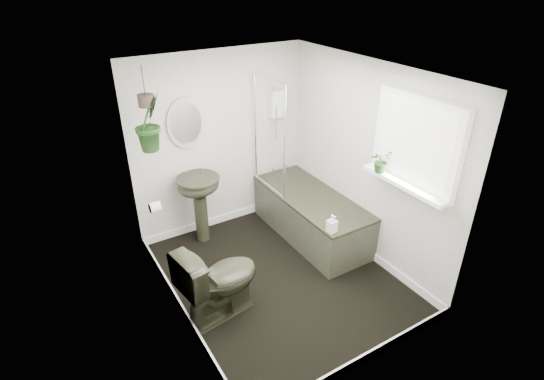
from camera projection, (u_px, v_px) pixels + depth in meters
floor at (279, 277)px, 4.84m from camera, size 2.30×2.80×0.02m
ceiling at (281, 71)px, 3.74m from camera, size 2.30×2.80×0.02m
wall_back at (220, 143)px, 5.35m from camera, size 2.30×0.02×2.30m
wall_front at (378, 261)px, 3.23m from camera, size 2.30×0.02×2.30m
wall_left at (169, 219)px, 3.76m from camera, size 0.02×2.80×2.30m
wall_right at (366, 163)px, 4.82m from camera, size 0.02×2.80×2.30m
skirting at (279, 273)px, 4.81m from camera, size 2.30×2.80×0.10m
bathtub at (311, 216)px, 5.44m from camera, size 0.72×1.72×0.58m
bath_screen at (269, 136)px, 5.19m from camera, size 0.04×0.72×1.40m
shower_box at (277, 103)px, 5.47m from camera, size 0.20×0.10×0.35m
oval_mirror at (186, 123)px, 4.95m from camera, size 0.46×0.03×0.62m
wall_sconce at (154, 138)px, 4.81m from camera, size 0.04×0.04×0.22m
toilet_roll_holder at (155, 207)px, 4.43m from camera, size 0.11×0.11×0.11m
window_recess at (416, 142)px, 4.02m from camera, size 0.08×1.00×0.90m
window_sill at (405, 183)px, 4.19m from camera, size 0.18×1.00×0.04m
window_blinds at (413, 143)px, 4.00m from camera, size 0.01×0.86×0.76m
toilet at (219, 280)px, 4.14m from camera, size 0.88×0.59×0.83m
pedestal_sink at (201, 209)px, 5.28m from camera, size 0.60×0.54×0.89m
sill_plant at (381, 161)px, 4.33m from camera, size 0.25×0.22×0.24m
hanging_plant at (149, 123)px, 4.29m from camera, size 0.41×0.40×0.58m
soap_bottle at (332, 223)px, 4.55m from camera, size 0.10×0.11×0.21m
hanging_pot at (146, 101)px, 4.18m from camera, size 0.16×0.16×0.12m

